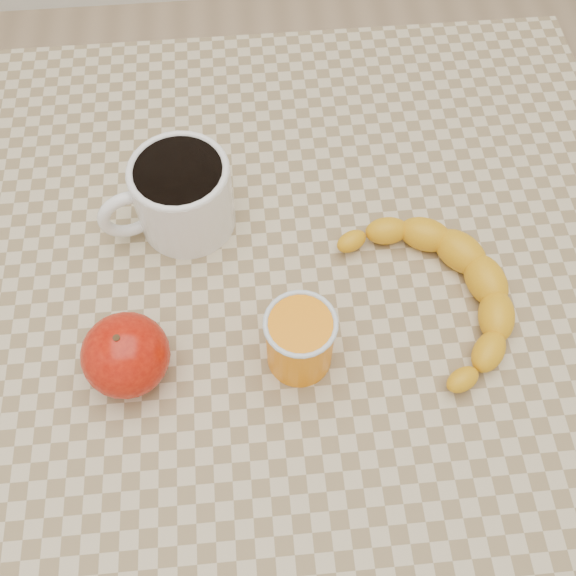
{
  "coord_description": "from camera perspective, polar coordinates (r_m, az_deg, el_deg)",
  "views": [
    {
      "loc": [
        -0.03,
        -0.31,
        1.33
      ],
      "look_at": [
        0.0,
        0.0,
        0.77
      ],
      "focal_mm": 40.0,
      "sensor_mm": 36.0,
      "label": 1
    }
  ],
  "objects": [
    {
      "name": "apple",
      "position": [
        0.61,
        -14.21,
        -5.79
      ],
      "size": [
        0.11,
        0.11,
        0.08
      ],
      "color": "#8C0A04",
      "rests_on": "table"
    },
    {
      "name": "ground",
      "position": [
        1.36,
        0.0,
        -16.02
      ],
      "size": [
        3.0,
        3.0,
        0.0
      ],
      "primitive_type": "plane",
      "color": "tan",
      "rests_on": "ground"
    },
    {
      "name": "banana",
      "position": [
        0.65,
        13.16,
        -0.3
      ],
      "size": [
        0.3,
        0.34,
        0.04
      ],
      "primitive_type": null,
      "rotation": [
        0.0,
        0.0,
        0.29
      ],
      "color": "gold",
      "rests_on": "table"
    },
    {
      "name": "orange_juice_glass",
      "position": [
        0.59,
        1.07,
        -4.66
      ],
      "size": [
        0.07,
        0.07,
        0.08
      ],
      "color": "orange",
      "rests_on": "table"
    },
    {
      "name": "table",
      "position": [
        0.73,
        0.0,
        -4.05
      ],
      "size": [
        0.8,
        0.8,
        0.75
      ],
      "color": "#C0AE88",
      "rests_on": "ground"
    },
    {
      "name": "coffee_mug",
      "position": [
        0.68,
        -9.56,
        8.23
      ],
      "size": [
        0.15,
        0.13,
        0.09
      ],
      "color": "white",
      "rests_on": "table"
    }
  ]
}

